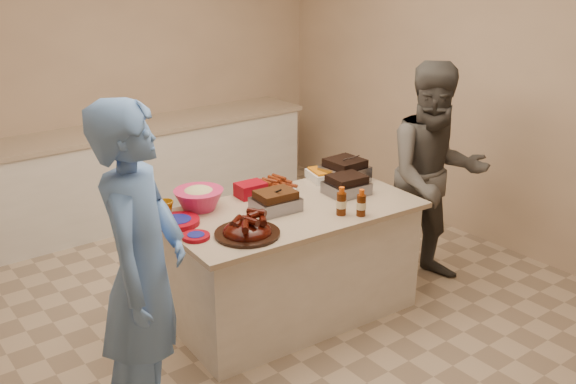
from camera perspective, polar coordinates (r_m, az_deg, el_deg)
room at (r=4.63m, az=-1.74°, el=-10.66°), size 4.50×5.00×2.70m
back_counter at (r=6.21m, az=-13.75°, el=1.63°), size 3.60×0.64×0.90m
island at (r=4.62m, az=0.38°, el=-10.72°), size 1.75×0.99×0.80m
rib_platter at (r=3.87m, az=-3.63°, el=-3.84°), size 0.44×0.44×0.16m
pulled_pork_tray at (r=4.22m, az=-1.10°, el=-1.67°), size 0.31×0.24×0.09m
brisket_tray at (r=4.53m, az=5.20°, el=-0.16°), size 0.30×0.26×0.08m
roasting_pan at (r=4.79m, az=5.04°, el=1.01°), size 0.30×0.30×0.11m
coleslaw_bowl at (r=4.29m, az=-7.89°, el=-1.48°), size 0.35×0.35×0.23m
sausage_plate at (r=4.58m, az=-1.12°, el=0.15°), size 0.36×0.36×0.05m
mac_cheese_dish at (r=4.83m, az=3.73°, el=1.22°), size 0.36×0.30×0.08m
bbq_bottle_a at (r=4.17m, az=4.73°, el=-2.02°), size 0.07×0.07×0.19m
bbq_bottle_b at (r=4.17m, az=6.49°, el=-2.09°), size 0.06×0.06×0.18m
mustard_bottle at (r=4.24m, az=-1.38°, el=-1.56°), size 0.05×0.05×0.13m
sauce_bowl at (r=4.36m, az=-0.72°, el=-0.90°), size 0.14×0.05×0.14m
plate_stack_large at (r=4.07m, az=-9.77°, el=-2.83°), size 0.29×0.29×0.03m
plate_stack_small at (r=3.86m, az=-8.17°, el=-4.09°), size 0.18×0.18×0.02m
plastic_cup at (r=4.21m, az=-10.81°, el=-2.07°), size 0.11×0.11×0.11m
basket_stack at (r=4.47m, az=-3.33°, el=-0.38°), size 0.20×0.16×0.10m
guest_gray at (r=5.19m, az=12.14°, el=-7.46°), size 1.51×1.88×0.64m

